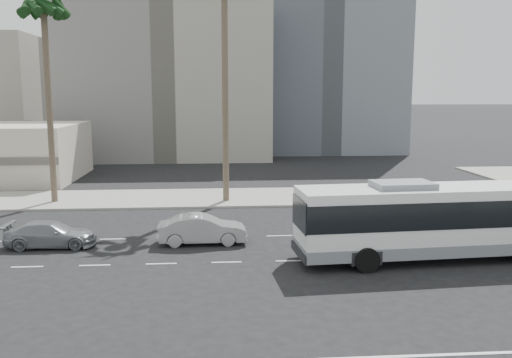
{
  "coord_description": "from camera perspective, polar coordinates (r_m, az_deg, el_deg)",
  "views": [
    {
      "loc": [
        -6.47,
        -24.2,
        7.76
      ],
      "look_at": [
        -4.33,
        4.0,
        3.27
      ],
      "focal_mm": 37.99,
      "sensor_mm": 36.0,
      "label": 1
    }
  ],
  "objects": [
    {
      "name": "ground",
      "position": [
        26.23,
        10.25,
        -8.34
      ],
      "size": [
        700.0,
        700.0,
        0.0
      ],
      "primitive_type": "plane",
      "color": "black",
      "rests_on": "ground"
    },
    {
      "name": "sidewalk_north",
      "position": [
        40.96,
        4.82,
        -1.83
      ],
      "size": [
        120.0,
        7.0,
        0.15
      ],
      "primitive_type": "cube",
      "color": "gray",
      "rests_on": "ground"
    },
    {
      "name": "midrise_beige_west",
      "position": [
        69.44,
        -9.05,
        9.93
      ],
      "size": [
        24.0,
        18.0,
        18.0
      ],
      "primitive_type": "cube",
      "color": "gray",
      "rests_on": "ground"
    },
    {
      "name": "midrise_gray_center",
      "position": [
        77.74,
        6.55,
        12.83
      ],
      "size": [
        20.0,
        20.0,
        26.0
      ],
      "primitive_type": "cube",
      "color": "#535861",
      "rests_on": "ground"
    },
    {
      "name": "civic_tower",
      "position": [
        275.99,
        -3.52,
        15.47
      ],
      "size": [
        42.0,
        42.0,
        129.0
      ],
      "color": "beige",
      "rests_on": "ground"
    },
    {
      "name": "highrise_right",
      "position": [
        260.79,
        7.31,
        14.95
      ],
      "size": [
        26.0,
        26.0,
        70.0
      ],
      "primitive_type": "cube",
      "color": "#54565D",
      "rests_on": "ground"
    },
    {
      "name": "highrise_far",
      "position": [
        295.15,
        10.97,
        13.18
      ],
      "size": [
        22.0,
        22.0,
        60.0
      ],
      "primitive_type": "cube",
      "color": "#54565D",
      "rests_on": "ground"
    },
    {
      "name": "city_bus",
      "position": [
        26.76,
        18.35,
        -3.95
      ],
      "size": [
        13.21,
        3.82,
        3.75
      ],
      "rotation": [
        0.0,
        0.0,
        0.07
      ],
      "color": "silver",
      "rests_on": "ground"
    },
    {
      "name": "car_a",
      "position": [
        28.43,
        -5.68,
        -5.29
      ],
      "size": [
        1.7,
        4.64,
        1.52
      ],
      "primitive_type": "imported",
      "rotation": [
        0.0,
        0.0,
        1.59
      ],
      "color": "#969697",
      "rests_on": "ground"
    },
    {
      "name": "car_b",
      "position": [
        29.64,
        -20.8,
        -5.45
      ],
      "size": [
        1.88,
        4.55,
        1.32
      ],
      "primitive_type": "imported",
      "rotation": [
        0.0,
        0.0,
        1.56
      ],
      "color": "gray",
      "rests_on": "ground"
    },
    {
      "name": "palm_mid",
      "position": [
        40.84,
        -21.47,
        16.15
      ],
      "size": [
        4.77,
        4.77,
        14.74
      ],
      "rotation": [
        0.0,
        0.0,
        0.35
      ],
      "color": "brown",
      "rests_on": "ground"
    }
  ]
}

